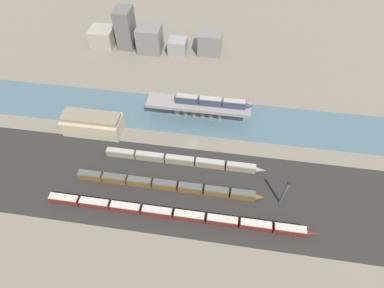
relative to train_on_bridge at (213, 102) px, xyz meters
name	(u,v)px	position (x,y,z in m)	size (l,w,h in m)	color
ground_plane	(193,144)	(-6.90, -18.23, -10.73)	(400.00, 400.00, 0.00)	#756B5B
railbed_yard	(185,188)	(-6.90, -42.23, -10.73)	(280.00, 42.00, 0.01)	#282623
river_water	(198,116)	(-6.90, 0.00, -10.73)	(320.00, 25.49, 0.01)	#47606B
bridge	(198,106)	(-6.90, 0.00, -3.85)	(49.94, 9.37, 8.73)	gray
train_on_bridge	(213,102)	(0.00, 0.00, 0.00)	(36.88, 3.04, 4.11)	#2D384C
train_yard_near	(177,214)	(-7.70, -55.05, -8.97)	(103.40, 3.00, 3.58)	#5B1E19
train_yard_mid	(168,185)	(-13.77, -42.78, -8.92)	(77.07, 3.06, 3.69)	brown
train_yard_far	(183,160)	(-9.73, -29.51, -8.88)	(70.25, 2.64, 3.78)	gray
warehouse_building	(93,123)	(-54.72, -16.39, -6.11)	(27.22, 11.71, 9.72)	tan
signal_tower	(284,193)	(31.74, -43.07, -3.38)	(1.00, 0.99, 15.03)	#4C4C51
city_block_far_left	(103,37)	(-74.67, 55.60, -5.43)	(14.27, 13.91, 10.61)	gray
city_block_left	(125,28)	(-59.14, 56.53, 1.09)	(9.62, 13.06, 23.65)	#605B56
city_block_center	(150,39)	(-43.71, 53.07, -3.02)	(14.19, 12.44, 15.42)	slate
city_block_right	(178,46)	(-26.74, 53.60, -6.37)	(10.81, 9.92, 8.72)	gray
city_block_far_right	(210,43)	(-7.27, 56.71, -4.18)	(13.88, 11.88, 13.11)	slate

